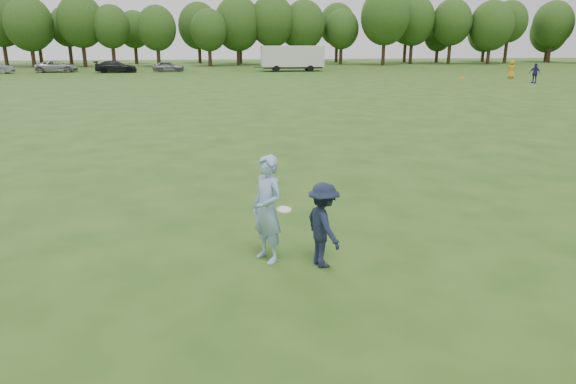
% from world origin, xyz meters
% --- Properties ---
extents(ground, '(200.00, 200.00, 0.00)m').
position_xyz_m(ground, '(0.00, 0.00, 0.00)').
color(ground, '#224914').
rests_on(ground, ground).
extents(thrower, '(0.81, 0.89, 2.05)m').
position_xyz_m(thrower, '(0.40, -0.13, 1.02)').
color(thrower, '#85A8CE').
rests_on(thrower, ground).
extents(defender, '(0.85, 1.15, 1.60)m').
position_xyz_m(defender, '(1.40, -0.51, 0.80)').
color(defender, '#181F35').
rests_on(defender, ground).
extents(player_far_b, '(0.91, 1.18, 1.86)m').
position_xyz_m(player_far_b, '(29.42, 37.20, 0.93)').
color(player_far_b, navy).
rests_on(player_far_b, ground).
extents(player_far_c, '(1.10, 1.00, 1.88)m').
position_xyz_m(player_far_c, '(30.55, 43.19, 0.94)').
color(player_far_c, orange).
rests_on(player_far_c, ground).
extents(car_c, '(5.33, 2.84, 1.43)m').
position_xyz_m(car_c, '(-20.62, 60.57, 0.71)').
color(car_c, '#98999C').
rests_on(car_c, ground).
extents(car_d, '(5.15, 2.41, 1.45)m').
position_xyz_m(car_d, '(-13.08, 58.77, 0.73)').
color(car_d, black).
rests_on(car_d, ground).
extents(car_e, '(3.95, 1.60, 1.34)m').
position_xyz_m(car_e, '(-6.72, 59.64, 0.67)').
color(car_e, slate).
rests_on(car_e, ground).
extents(field_cone, '(0.28, 0.28, 0.30)m').
position_xyz_m(field_cone, '(25.41, 43.82, 0.15)').
color(field_cone, '#FA630D').
rests_on(field_cone, ground).
extents(disc_in_play, '(0.27, 0.27, 0.08)m').
position_xyz_m(disc_in_play, '(0.68, -0.41, 1.10)').
color(disc_in_play, white).
rests_on(disc_in_play, ground).
extents(cargo_trailer, '(9.00, 2.75, 3.20)m').
position_xyz_m(cargo_trailer, '(9.15, 58.79, 1.78)').
color(cargo_trailer, silver).
rests_on(cargo_trailer, ground).
extents(treeline, '(130.35, 18.39, 11.74)m').
position_xyz_m(treeline, '(2.81, 76.90, 6.26)').
color(treeline, '#332114').
rests_on(treeline, ground).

